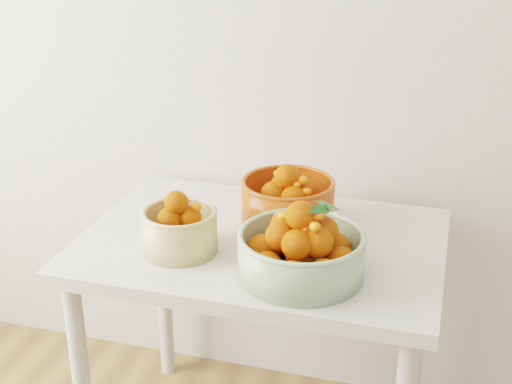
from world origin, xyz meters
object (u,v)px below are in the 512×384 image
table (262,269)px  bowl_cream (180,229)px  bowl_green (301,250)px  bowl_orange (288,202)px

table → bowl_cream: bearing=-145.5°
table → bowl_cream: 0.28m
bowl_green → table: bearing=131.3°
table → bowl_green: size_ratio=2.59×
table → bowl_orange: bearing=62.9°
bowl_cream → bowl_orange: bowl_orange is taller
table → bowl_cream: bowl_cream is taller
bowl_cream → bowl_orange: 0.33m
table → bowl_orange: 0.20m
bowl_cream → bowl_orange: bearing=43.5°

